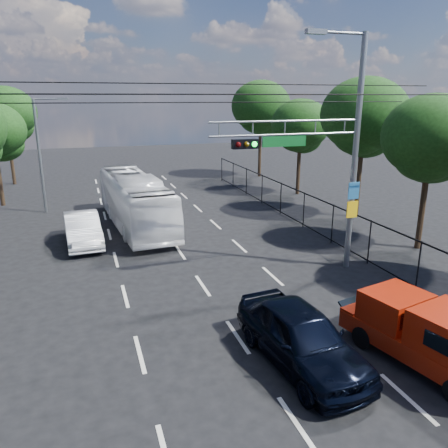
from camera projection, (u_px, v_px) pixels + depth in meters
name	position (u px, v px, depth m)	size (l,w,h in m)	color
ground	(298.00, 426.00, 9.84)	(120.00, 120.00, 0.00)	black
lane_markings	(172.00, 240.00, 22.60)	(6.12, 38.00, 0.01)	beige
signal_mast	(330.00, 146.00, 17.24)	(6.43, 0.39, 9.50)	slate
streetlight_left	(42.00, 150.00, 26.88)	(2.09, 0.22, 7.08)	slate
utility_wires	(194.00, 94.00, 15.86)	(22.00, 5.04, 0.74)	black
fence_right	(320.00, 217.00, 22.93)	(0.06, 34.03, 2.00)	black
tree_right_b	(431.00, 144.00, 20.01)	(4.50, 4.50, 7.31)	black
tree_right_c	(364.00, 122.00, 25.47)	(5.10, 5.10, 8.29)	black
tree_right_d	(300.00, 129.00, 31.98)	(4.32, 4.32, 7.02)	black
tree_right_e	(261.00, 110.00, 39.03)	(5.28, 5.28, 8.58)	black
tree_left_e	(6.00, 117.00, 35.51)	(4.92, 4.92, 7.99)	black
red_pickup	(430.00, 334.00, 11.79)	(2.78, 5.16, 1.83)	black
navy_hatchback	(301.00, 336.00, 11.94)	(1.94, 4.83, 1.65)	black
white_bus	(135.00, 201.00, 24.69)	(2.45, 10.49, 2.92)	white
white_van	(83.00, 229.00, 21.80)	(1.62, 4.65, 1.53)	white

